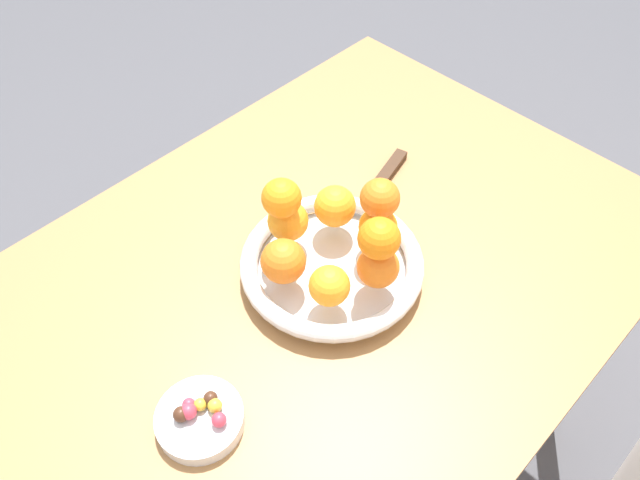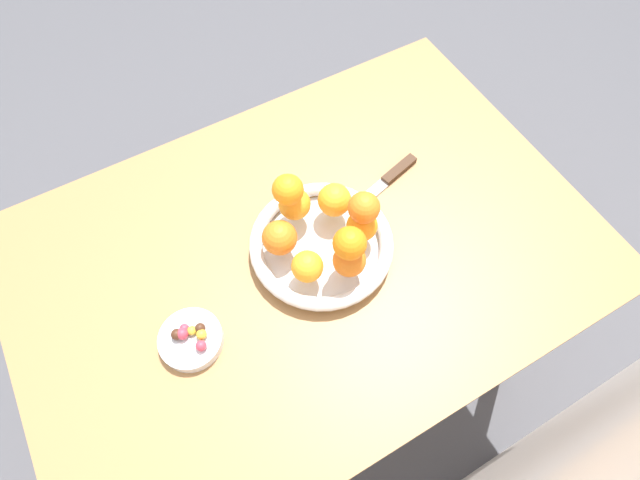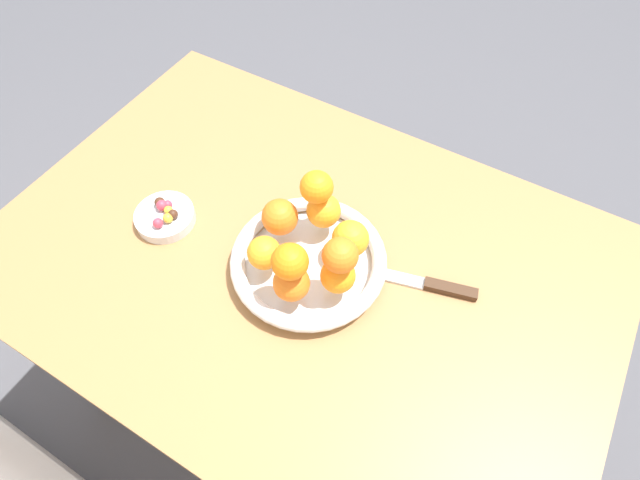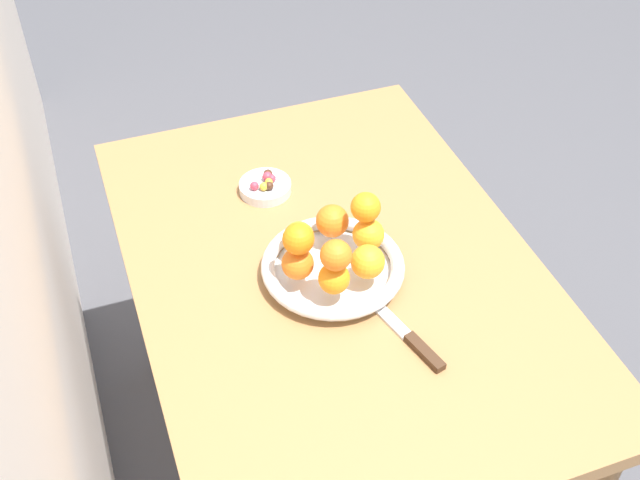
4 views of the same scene
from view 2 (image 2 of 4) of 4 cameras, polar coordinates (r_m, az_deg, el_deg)
The scene contains 21 objects.
ground_plane at distance 1.65m, azimuth -0.95°, elevation -13.22°, with size 6.00×6.00×0.00m, color #4C4C51.
dining_table at distance 1.03m, azimuth -1.48°, elevation -3.47°, with size 1.10×0.76×0.74m.
fruit_bowl at distance 0.94m, azimuth 0.17°, elevation -0.51°, with size 0.27×0.27×0.04m.
candy_dish at distance 0.90m, azimuth -14.52°, elevation -10.96°, with size 0.11×0.11×0.02m, color silver.
orange_0 at distance 0.91m, azimuth 4.81°, elevation 1.64°, with size 0.06×0.06×0.06m, color orange.
orange_1 at distance 0.93m, azimuth 1.67°, elevation 4.60°, with size 0.06×0.06×0.06m, color orange.
orange_2 at distance 0.93m, azimuth -2.93°, elevation 4.14°, with size 0.06×0.06×0.06m, color orange.
orange_3 at distance 0.89m, azimuth -4.64°, elevation 0.27°, with size 0.06×0.06×0.06m, color orange.
orange_4 at distance 0.86m, azimuth -1.46°, elevation -3.04°, with size 0.06×0.06×0.06m, color orange.
orange_5 at distance 0.87m, azimuth 3.37°, elevation -2.33°, with size 0.06×0.06×0.06m, color orange.
orange_6 at distance 0.86m, azimuth 5.04°, elevation 3.71°, with size 0.06×0.06×0.06m, color orange.
orange_7 at distance 0.87m, azimuth -3.46°, elevation 5.87°, with size 0.06×0.06×0.06m, color orange.
orange_8 at distance 0.82m, azimuth 3.41°, elevation -0.39°, with size 0.06×0.06×0.06m, color orange.
candy_ball_0 at distance 0.89m, azimuth -15.45°, elevation -10.29°, with size 0.02×0.02×0.02m, color #C6384C.
candy_ball_1 at distance 0.88m, azimuth -13.39°, elevation -10.45°, with size 0.02×0.02×0.02m, color gold.
candy_ball_2 at distance 0.88m, azimuth -13.53°, elevation -9.77°, with size 0.02×0.02×0.02m, color #472819.
candy_ball_3 at distance 0.89m, azimuth -16.05°, elevation -10.33°, with size 0.02×0.02×0.02m, color #472819.
candy_ball_4 at distance 0.89m, azimuth -14.42°, elevation -10.00°, with size 0.02×0.02×0.02m, color gold.
candy_ball_5 at distance 0.87m, azimuth -13.43°, elevation -11.68°, with size 0.02×0.02×0.02m, color #C6384C.
candy_ball_6 at distance 0.89m, azimuth -15.24°, elevation -9.73°, with size 0.02×0.02×0.02m, color #C6384C.
knife at distance 1.03m, azimuth 6.76°, elevation 6.05°, with size 0.26×0.09×0.01m.
Camera 2 is at (0.19, 0.40, 1.59)m, focal length 28.00 mm.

